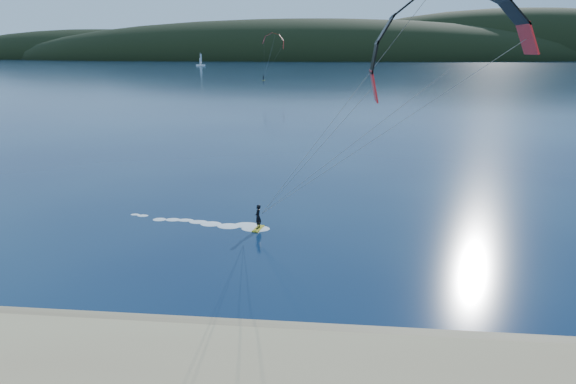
{
  "coord_description": "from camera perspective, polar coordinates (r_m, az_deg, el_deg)",
  "views": [
    {
      "loc": [
        4.65,
        -14.53,
        11.92
      ],
      "look_at": [
        2.14,
        10.0,
        5.0
      ],
      "focal_mm": 31.39,
      "sensor_mm": 36.0,
      "label": 1
    }
  ],
  "objects": [
    {
      "name": "wet_sand",
      "position": [
        22.91,
        -7.0,
        -15.66
      ],
      "size": [
        220.0,
        2.5,
        0.1
      ],
      "color": "#937A55",
      "rests_on": "ground"
    },
    {
      "name": "headland",
      "position": [
        759.92,
        5.71,
        14.71
      ],
      "size": [
        1200.0,
        310.0,
        140.0
      ],
      "color": "black",
      "rests_on": "ground"
    },
    {
      "name": "kitesurfer_far",
      "position": [
        210.65,
        -1.69,
        16.33
      ],
      "size": [
        10.17,
        7.58,
        17.55
      ],
      "color": "gold",
      "rests_on": "ground"
    },
    {
      "name": "kitesurfer_near",
      "position": [
        27.55,
        16.73,
        12.45
      ],
      "size": [
        25.98,
        8.65,
        15.83
      ],
      "color": "gold",
      "rests_on": "ground"
    },
    {
      "name": "sailboat",
      "position": [
        437.93,
        -9.86,
        14.01
      ],
      "size": [
        7.92,
        4.92,
        11.03
      ],
      "color": "white",
      "rests_on": "ground"
    }
  ]
}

